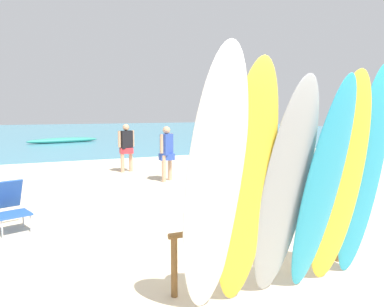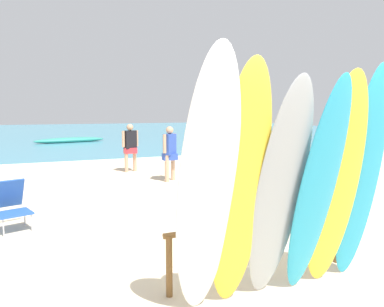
# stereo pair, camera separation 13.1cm
# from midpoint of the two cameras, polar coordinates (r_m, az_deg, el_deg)

# --- Properties ---
(ground) EXTENTS (60.00, 60.00, 0.00)m
(ground) POSITION_cam_midpoint_polar(r_m,az_deg,el_deg) (17.66, -14.49, 0.25)
(ground) COLOR beige
(ocean_water) EXTENTS (60.00, 40.00, 0.02)m
(ocean_water) POSITION_cam_midpoint_polar(r_m,az_deg,el_deg) (34.71, -18.36, 3.25)
(ocean_water) COLOR teal
(ocean_water) RESTS_ON ground
(surfboard_rack) EXTENTS (2.39, 0.07, 0.69)m
(surfboard_rack) POSITION_cam_midpoint_polar(r_m,az_deg,el_deg) (4.36, 11.88, -12.35)
(surfboard_rack) COLOR brown
(surfboard_rack) RESTS_ON ground
(surfboard_white_0) EXTENTS (0.57, 0.63, 2.51)m
(surfboard_white_0) POSITION_cam_midpoint_polar(r_m,az_deg,el_deg) (3.22, 3.64, -5.60)
(surfboard_white_0) COLOR white
(surfboard_white_0) RESTS_ON ground
(surfboard_yellow_1) EXTENTS (0.57, 0.60, 2.42)m
(surfboard_yellow_1) POSITION_cam_midpoint_polar(r_m,az_deg,el_deg) (3.42, 8.70, -5.75)
(surfboard_yellow_1) COLOR yellow
(surfboard_yellow_1) RESTS_ON ground
(surfboard_grey_2) EXTENTS (0.59, 0.67, 2.28)m
(surfboard_grey_2) POSITION_cam_midpoint_polar(r_m,az_deg,el_deg) (3.67, 14.67, -6.09)
(surfboard_grey_2) COLOR #999EA3
(surfboard_grey_2) RESTS_ON ground
(surfboard_teal_3) EXTENTS (0.51, 0.70, 2.30)m
(surfboard_teal_3) POSITION_cam_midpoint_polar(r_m,az_deg,el_deg) (3.87, 20.08, -5.52)
(surfboard_teal_3) COLOR #289EC6
(surfboard_teal_3) RESTS_ON ground
(surfboard_yellow_4) EXTENTS (0.63, 0.60, 2.36)m
(surfboard_yellow_4) POSITION_cam_midpoint_polar(r_m,az_deg,el_deg) (4.15, 22.62, -4.35)
(surfboard_yellow_4) COLOR yellow
(surfboard_yellow_4) RESTS_ON ground
(surfboard_teal_5) EXTENTS (0.52, 0.56, 2.44)m
(surfboard_teal_5) POSITION_cam_midpoint_polar(r_m,az_deg,el_deg) (4.46, 25.97, -3.24)
(surfboard_teal_5) COLOR #289EC6
(surfboard_teal_5) RESTS_ON ground
(beachgoer_strolling) EXTENTS (0.48, 0.39, 1.52)m
(beachgoer_strolling) POSITION_cam_midpoint_polar(r_m,az_deg,el_deg) (9.97, -3.16, 0.62)
(beachgoer_strolling) COLOR tan
(beachgoer_strolling) RESTS_ON ground
(beachgoer_midbeach) EXTENTS (0.56, 0.30, 1.52)m
(beachgoer_midbeach) POSITION_cam_midpoint_polar(r_m,az_deg,el_deg) (11.65, -9.41, 1.44)
(beachgoer_midbeach) COLOR tan
(beachgoer_midbeach) RESTS_ON ground
(beach_chair_red) EXTENTS (0.70, 0.84, 0.81)m
(beach_chair_red) POSITION_cam_midpoint_polar(r_m,az_deg,el_deg) (6.70, -26.23, -7.04)
(beach_chair_red) COLOR #B7B7BC
(beach_chair_red) RESTS_ON ground
(distant_boat) EXTENTS (4.27, 1.61, 0.34)m
(distant_boat) POSITION_cam_midpoint_polar(r_m,az_deg,el_deg) (23.26, -18.56, 2.01)
(distant_boat) COLOR teal
(distant_boat) RESTS_ON ground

